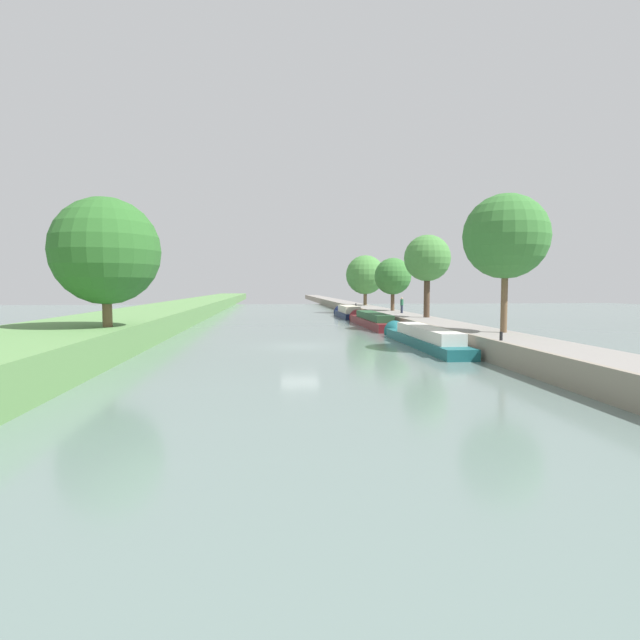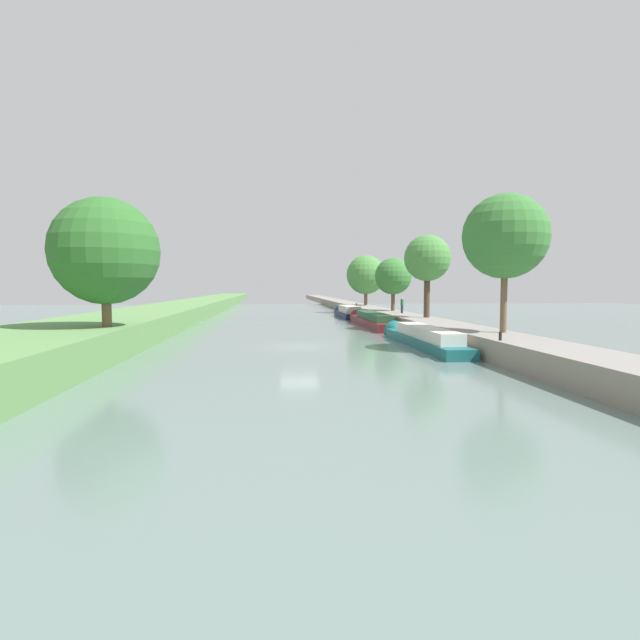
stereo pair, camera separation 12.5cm
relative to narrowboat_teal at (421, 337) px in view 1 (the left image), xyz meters
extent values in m
plane|color=slate|center=(-8.23, 0.37, -0.56)|extent=(160.00, 160.00, 0.00)
cube|color=#5B894C|center=(-21.92, 0.37, 0.31)|extent=(7.96, 260.00, 1.74)
cube|color=gray|center=(3.25, 0.37, 0.04)|extent=(3.53, 260.00, 1.19)
cube|color=gray|center=(1.36, 0.37, 0.06)|extent=(0.25, 260.00, 1.24)
cube|color=#195B60|center=(0.00, -0.60, -0.24)|extent=(1.84, 13.78, 0.64)
cube|color=silver|center=(0.00, -1.29, 0.44)|extent=(1.51, 9.65, 0.72)
cone|color=#195B60|center=(0.00, 6.85, -0.24)|extent=(1.75, 1.11, 1.75)
cube|color=maroon|center=(-0.06, 16.20, -0.18)|extent=(1.94, 15.04, 0.76)
cube|color=#234C2D|center=(-0.06, 15.45, 0.53)|extent=(1.59, 10.53, 0.67)
cone|color=maroon|center=(-0.06, 24.31, -0.18)|extent=(1.84, 1.16, 1.84)
cube|color=#141E42|center=(-0.17, 30.88, -0.23)|extent=(2.20, 10.28, 0.66)
cube|color=beige|center=(-0.17, 30.36, 0.54)|extent=(1.80, 7.20, 0.87)
cone|color=#141E42|center=(-0.17, 36.68, -0.23)|extent=(2.09, 1.32, 2.09)
cylinder|color=brown|center=(4.01, -3.65, 2.85)|extent=(0.40, 0.40, 4.42)
sphere|color=#387533|center=(4.01, -3.65, 6.47)|extent=(5.12, 5.12, 5.12)
cylinder|color=#4C3828|center=(3.97, 11.34, 2.74)|extent=(0.54, 0.54, 4.22)
sphere|color=#47843D|center=(3.97, 11.34, 6.00)|extent=(4.18, 4.18, 4.18)
cylinder|color=brown|center=(3.93, 23.88, 2.04)|extent=(0.43, 0.43, 2.82)
sphere|color=#387533|center=(3.93, 23.88, 4.62)|extent=(4.24, 4.24, 4.24)
cylinder|color=brown|center=(3.93, 40.65, 2.11)|extent=(0.51, 0.51, 2.94)
sphere|color=#47843D|center=(3.93, 40.65, 5.17)|extent=(5.79, 5.79, 5.79)
cylinder|color=brown|center=(-19.25, -3.91, 2.47)|extent=(0.52, 0.52, 2.59)
sphere|color=#2D6628|center=(-19.25, -3.91, 5.40)|extent=(5.93, 5.93, 5.93)
cylinder|color=#282D42|center=(3.64, 18.71, 1.05)|extent=(0.26, 0.26, 0.82)
cylinder|color=#286647|center=(3.64, 18.71, 1.77)|extent=(0.34, 0.34, 0.62)
sphere|color=tan|center=(3.64, 18.71, 2.19)|extent=(0.22, 0.22, 0.22)
cylinder|color=black|center=(1.78, -7.97, 0.86)|extent=(0.16, 0.16, 0.45)
cylinder|color=black|center=(1.78, 36.27, 0.86)|extent=(0.16, 0.16, 0.45)
camera|label=1|loc=(-10.19, -32.76, 3.45)|focal=28.02mm
camera|label=2|loc=(-10.06, -32.77, 3.45)|focal=28.02mm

